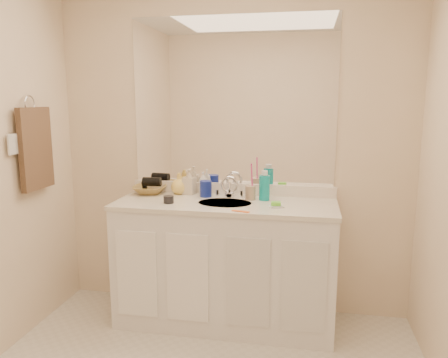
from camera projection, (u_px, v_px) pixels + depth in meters
wall_back at (232, 151)px, 3.21m from camera, size 2.60×0.02×2.40m
vanity_cabinet at (225, 264)px, 3.09m from camera, size 1.50×0.55×0.85m
countertop at (225, 204)px, 3.01m from camera, size 1.52×0.57×0.03m
backsplash at (232, 189)px, 3.25m from camera, size 1.52×0.03×0.08m
sink_basin at (225, 204)px, 2.99m from camera, size 0.37×0.37×0.02m
faucet at (229, 189)px, 3.15m from camera, size 0.02×0.02×0.11m
mirror at (232, 102)px, 3.14m from camera, size 1.48×0.01×1.20m
blue_mug at (206, 189)px, 3.16m from camera, size 0.10×0.10×0.12m
tan_cup at (250, 193)px, 3.07m from camera, size 0.08×0.08×0.10m
toothbrush at (252, 179)px, 3.05m from camera, size 0.02×0.04×0.22m
mouthwash_bottle at (264, 188)px, 3.05m from camera, size 0.09×0.09×0.18m
soap_dish at (276, 206)px, 2.86m from camera, size 0.11×0.10×0.01m
green_soap at (276, 204)px, 2.85m from camera, size 0.07×0.05×0.02m
orange_comb at (241, 211)px, 2.75m from camera, size 0.12×0.05×0.00m
dark_jar at (169, 199)px, 2.97m from camera, size 0.09×0.09×0.05m
soap_bottle_white at (203, 183)px, 3.23m from camera, size 0.07×0.07×0.17m
soap_bottle_cream at (189, 182)px, 3.24m from camera, size 0.10×0.10×0.19m
soap_bottle_yellow at (179, 183)px, 3.25m from camera, size 0.13×0.13×0.16m
wicker_basket at (150, 189)px, 3.27m from camera, size 0.27×0.27×0.06m
hair_dryer at (152, 182)px, 3.26m from camera, size 0.14×0.08×0.07m
towel_ring at (30, 103)px, 2.88m from camera, size 0.01×0.11×0.11m
hand_towel at (36, 149)px, 2.93m from camera, size 0.04×0.32×0.55m
switch_plate at (13, 144)px, 2.73m from camera, size 0.01×0.08×0.13m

